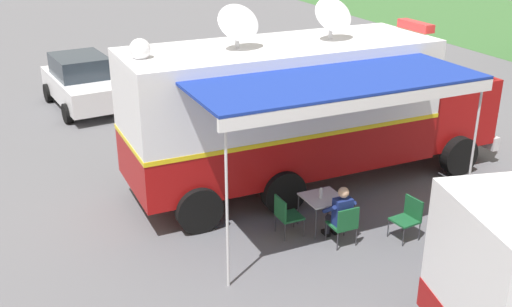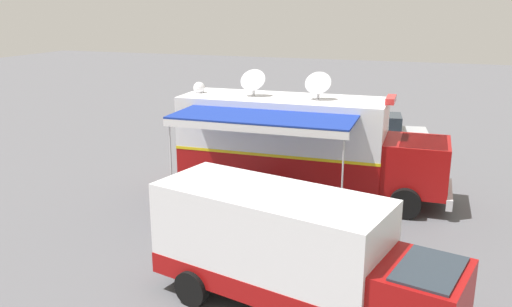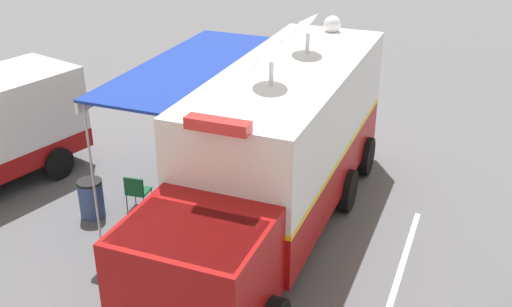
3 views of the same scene
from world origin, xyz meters
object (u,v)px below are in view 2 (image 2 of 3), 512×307
(trash_bin, at_px, (308,229))
(water_bottle, at_px, (258,188))
(folding_chair_at_table, at_px, (253,206))
(command_truck, at_px, (302,142))
(folding_chair_spare_by_truck, at_px, (292,215))
(support_truck, at_px, (291,253))
(folding_table, at_px, (260,193))
(folding_chair_beside_table, at_px, (236,194))
(seated_responder, at_px, (255,200))
(car_behind_truck, at_px, (379,133))
(car_far_corner, at_px, (267,118))

(trash_bin, bearing_deg, water_bottle, -130.48)
(folding_chair_at_table, bearing_deg, water_bottle, -172.15)
(command_truck, distance_m, folding_chair_spare_by_truck, 3.61)
(command_truck, bearing_deg, support_truck, 12.95)
(water_bottle, xyz_separation_m, folding_chair_spare_by_truck, (1.05, 1.47, -0.32))
(folding_table, bearing_deg, folding_chair_beside_table, -92.35)
(folding_chair_spare_by_truck, bearing_deg, seated_responder, -107.92)
(trash_bin, bearing_deg, command_truck, -162.69)
(water_bottle, xyz_separation_m, folding_chair_at_table, (0.79, 0.11, -0.32))
(folding_chair_spare_by_truck, xyz_separation_m, car_behind_truck, (-10.14, 1.33, 0.37))
(command_truck, distance_m, seated_responder, 3.20)
(seated_responder, height_order, car_far_corner, car_far_corner)
(folding_table, relative_size, folding_chair_spare_by_truck, 0.94)
(folding_table, distance_m, trash_bin, 2.79)
(trash_bin, bearing_deg, folding_table, -131.39)
(water_bottle, bearing_deg, folding_chair_beside_table, -93.06)
(folding_chair_spare_by_truck, bearing_deg, command_truck, -169.78)
(folding_chair_beside_table, xyz_separation_m, support_truck, (5.29, 3.39, 0.87))
(water_bottle, relative_size, trash_bin, 0.25)
(folding_chair_at_table, distance_m, car_behind_truck, 10.25)
(support_truck, height_order, car_far_corner, support_truck)
(command_truck, distance_m, car_behind_truck, 7.22)
(seated_responder, distance_m, car_far_corner, 11.61)
(folding_table, relative_size, car_far_corner, 0.19)
(folding_chair_beside_table, bearing_deg, car_far_corner, -167.01)
(command_truck, relative_size, folding_chair_at_table, 10.96)
(trash_bin, bearing_deg, car_far_corner, -156.57)
(folding_table, relative_size, folding_chair_at_table, 0.94)
(folding_chair_at_table, height_order, trash_bin, trash_bin)
(support_truck, bearing_deg, folding_chair_beside_table, -147.33)
(folding_chair_beside_table, bearing_deg, trash_bin, 57.45)
(car_far_corner, bearing_deg, folding_chair_spare_by_truck, 22.03)
(folding_chair_at_table, distance_m, support_truck, 5.18)
(folding_table, height_order, seated_responder, seated_responder)
(command_truck, height_order, folding_table, command_truck)
(folding_chair_spare_by_truck, relative_size, car_behind_truck, 0.20)
(trash_bin, relative_size, car_far_corner, 0.21)
(folding_chair_at_table, relative_size, folding_chair_spare_by_truck, 1.00)
(support_truck, bearing_deg, folding_chair_at_table, -150.78)
(car_behind_truck, bearing_deg, folding_table, -16.83)
(folding_table, xyz_separation_m, folding_chair_beside_table, (-0.03, -0.85, -0.16))
(trash_bin, xyz_separation_m, car_far_corner, (-12.36, -5.36, 0.42))
(trash_bin, bearing_deg, seated_responder, -121.05)
(folding_chair_at_table, bearing_deg, folding_chair_beside_table, -132.84)
(support_truck, bearing_deg, folding_chair_spare_by_truck, -164.97)
(folding_chair_at_table, relative_size, trash_bin, 0.96)
(folding_table, distance_m, folding_chair_at_table, 0.82)
(folding_table, xyz_separation_m, folding_chair_at_table, (0.80, 0.05, -0.16))
(water_bottle, relative_size, folding_chair_at_table, 0.26)
(command_truck, height_order, seated_responder, command_truck)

